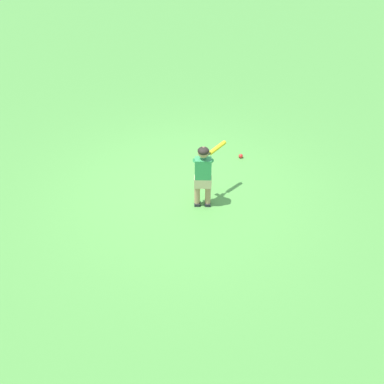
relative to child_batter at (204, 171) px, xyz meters
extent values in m
plane|color=#519942|center=(0.49, -0.17, -0.65)|extent=(40.00, 40.00, 0.00)
cube|color=#232328|center=(0.08, 0.06, -0.63)|extent=(0.16, 0.17, 0.05)
cylinder|color=tan|center=(0.07, 0.08, -0.44)|extent=(0.09, 0.09, 0.34)
cube|color=#232328|center=(-0.07, -0.03, -0.63)|extent=(0.16, 0.17, 0.05)
cylinder|color=tan|center=(-0.08, -0.02, -0.44)|extent=(0.09, 0.09, 0.34)
cube|color=#C6B284|center=(0.00, 0.03, -0.19)|extent=(0.31, 0.27, 0.16)
cube|color=#339351|center=(0.00, 0.03, 0.06)|extent=(0.29, 0.26, 0.34)
sphere|color=tan|center=(0.00, 0.03, 0.34)|extent=(0.17, 0.17, 0.17)
ellipsoid|color=black|center=(-0.01, 0.04, 0.37)|extent=(0.24, 0.24, 0.11)
sphere|color=yellow|center=(0.07, -0.09, 0.15)|extent=(0.04, 0.04, 0.04)
cylinder|color=black|center=(0.06, -0.18, 0.16)|extent=(0.05, 0.14, 0.05)
cylinder|color=yellow|center=(0.02, -0.41, 0.20)|extent=(0.12, 0.35, 0.11)
sphere|color=yellow|center=(-0.01, -0.58, 0.22)|extent=(0.07, 0.07, 0.07)
cylinder|color=#339351|center=(0.08, -0.04, 0.16)|extent=(0.12, 0.31, 0.14)
cylinder|color=#339351|center=(0.02, -0.08, 0.16)|extent=(0.31, 0.13, 0.14)
sphere|color=red|center=(0.17, -1.58, -0.61)|extent=(0.08, 0.08, 0.08)
camera|label=1|loc=(-2.71, 4.35, 3.45)|focal=37.79mm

